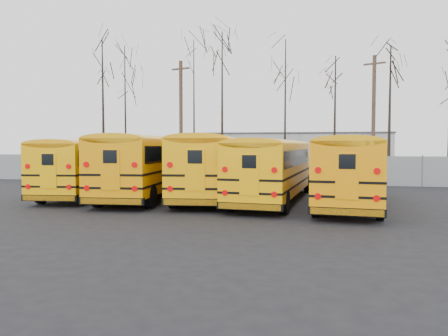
% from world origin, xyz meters
% --- Properties ---
extents(ground, '(120.00, 120.00, 0.00)m').
position_xyz_m(ground, '(0.00, 0.00, 0.00)').
color(ground, black).
rests_on(ground, ground).
extents(fence, '(40.00, 0.04, 2.00)m').
position_xyz_m(fence, '(0.00, 12.00, 1.00)').
color(fence, gray).
rests_on(fence, ground).
extents(distant_building, '(22.00, 8.00, 4.00)m').
position_xyz_m(distant_building, '(2.00, 32.00, 2.00)').
color(distant_building, '#BABBB5').
rests_on(distant_building, ground).
extents(bus_a, '(3.48, 11.08, 3.05)m').
position_xyz_m(bus_a, '(-6.71, 2.91, 1.79)').
color(bus_a, black).
rests_on(bus_a, ground).
extents(bus_b, '(3.55, 11.89, 3.28)m').
position_xyz_m(bus_b, '(-3.40, 2.57, 1.92)').
color(bus_b, black).
rests_on(bus_b, ground).
extents(bus_c, '(3.88, 11.93, 3.28)m').
position_xyz_m(bus_c, '(-0.15, 2.96, 1.92)').
color(bus_c, black).
rests_on(bus_c, ground).
extents(bus_d, '(3.47, 11.12, 3.07)m').
position_xyz_m(bus_d, '(3.05, 2.04, 1.80)').
color(bus_d, black).
rests_on(bus_d, ground).
extents(bus_e, '(3.63, 11.41, 3.14)m').
position_xyz_m(bus_e, '(6.55, 1.49, 1.84)').
color(bus_e, black).
rests_on(bus_e, ground).
extents(utility_pole_left, '(1.68, 0.66, 9.72)m').
position_xyz_m(utility_pole_left, '(-5.92, 16.26, 4.99)').
color(utility_pole_left, '#473428').
rests_on(utility_pole_left, ground).
extents(utility_pole_right, '(1.68, 0.86, 10.07)m').
position_xyz_m(utility_pole_right, '(9.75, 18.97, 5.17)').
color(utility_pole_right, '#4B362A').
rests_on(utility_pole_right, ground).
extents(tree_0, '(0.26, 0.26, 12.22)m').
position_xyz_m(tree_0, '(-13.64, 17.61, 6.11)').
color(tree_0, black).
rests_on(tree_0, ground).
extents(tree_1, '(0.26, 0.26, 10.72)m').
position_xyz_m(tree_1, '(-10.00, 14.29, 5.36)').
color(tree_1, black).
rests_on(tree_1, ground).
extents(tree_2, '(0.26, 0.26, 11.45)m').
position_xyz_m(tree_2, '(-4.88, 16.54, 5.72)').
color(tree_2, black).
rests_on(tree_2, ground).
extents(tree_3, '(0.26, 0.26, 11.48)m').
position_xyz_m(tree_3, '(-2.04, 14.50, 5.74)').
color(tree_3, black).
rests_on(tree_3, ground).
extents(tree_4, '(0.26, 0.26, 11.34)m').
position_xyz_m(tree_4, '(2.64, 17.26, 5.67)').
color(tree_4, black).
rests_on(tree_4, ground).
extents(tree_5, '(0.26, 0.26, 9.26)m').
position_xyz_m(tree_5, '(6.45, 14.37, 4.63)').
color(tree_5, black).
rests_on(tree_5, ground).
extents(tree_6, '(0.26, 0.26, 9.68)m').
position_xyz_m(tree_6, '(10.16, 13.72, 4.84)').
color(tree_6, black).
rests_on(tree_6, ground).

